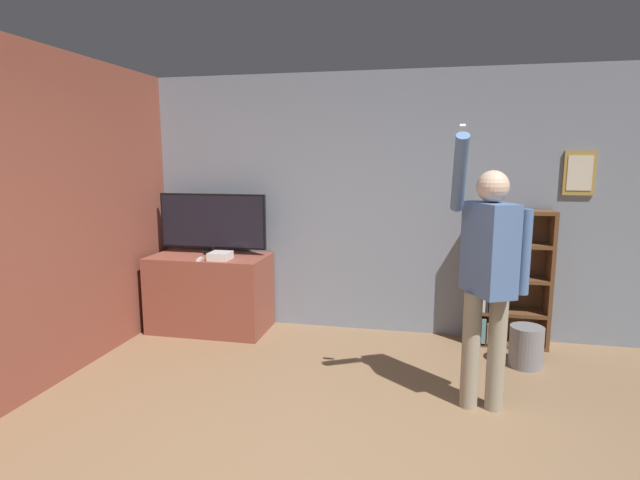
% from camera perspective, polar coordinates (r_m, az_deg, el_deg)
% --- Properties ---
extents(wall_back, '(6.62, 0.09, 2.70)m').
position_cam_1_polar(wall_back, '(5.26, 5.44, 4.07)').
color(wall_back, gray).
rests_on(wall_back, ground_plane).
extents(wall_side_brick, '(0.06, 4.60, 2.70)m').
position_cam_1_polar(wall_side_brick, '(4.74, -26.56, 2.53)').
color(wall_side_brick, brown).
rests_on(wall_side_brick, ground_plane).
extents(tv_ledge, '(1.23, 0.66, 0.81)m').
position_cam_1_polar(tv_ledge, '(5.50, -12.41, -5.90)').
color(tv_ledge, brown).
rests_on(tv_ledge, ground_plane).
extents(television, '(1.19, 0.22, 0.65)m').
position_cam_1_polar(television, '(5.47, -12.17, 1.96)').
color(television, black).
rests_on(television, tv_ledge).
extents(game_console, '(0.20, 0.22, 0.08)m').
position_cam_1_polar(game_console, '(5.17, -11.33, -1.78)').
color(game_console, white).
rests_on(game_console, tv_ledge).
extents(remote_loose, '(0.06, 0.14, 0.02)m').
position_cam_1_polar(remote_loose, '(5.19, -13.57, -2.14)').
color(remote_loose, white).
rests_on(remote_loose, tv_ledge).
extents(bookshelf, '(0.70, 0.28, 1.34)m').
position_cam_1_polar(bookshelf, '(5.21, 20.38, -4.15)').
color(bookshelf, brown).
rests_on(bookshelf, ground_plane).
extents(person, '(0.56, 0.56, 2.05)m').
position_cam_1_polar(person, '(3.73, 18.68, -3.03)').
color(person, gray).
rests_on(person, ground_plane).
extents(waste_bin, '(0.29, 0.29, 0.37)m').
position_cam_1_polar(waste_bin, '(4.87, 22.49, -11.18)').
color(waste_bin, gray).
rests_on(waste_bin, ground_plane).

